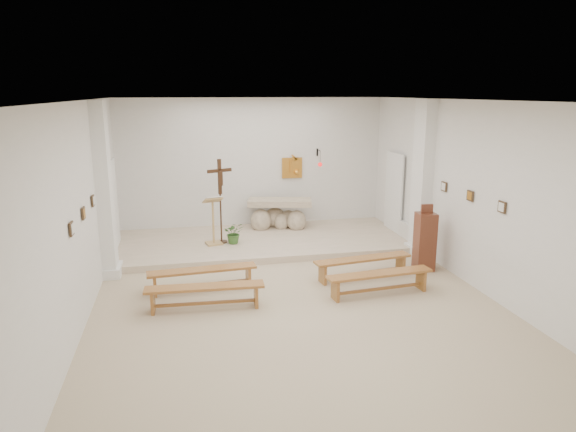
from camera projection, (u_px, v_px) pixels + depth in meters
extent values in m
cube|color=tan|center=(294.00, 299.00, 9.24)|extent=(7.00, 10.00, 0.00)
cube|color=silver|center=(80.00, 214.00, 8.13)|extent=(0.02, 10.00, 3.50)
cube|color=silver|center=(477.00, 196.00, 9.53)|extent=(0.02, 10.00, 3.50)
cube|color=silver|center=(253.00, 165.00, 13.58)|extent=(7.00, 0.02, 3.50)
cube|color=silver|center=(295.00, 101.00, 8.42)|extent=(7.00, 10.00, 0.02)
cube|color=beige|center=(263.00, 241.00, 12.55)|extent=(6.98, 3.00, 0.15)
cube|color=white|center=(105.00, 191.00, 10.06)|extent=(0.26, 0.55, 3.50)
cube|color=white|center=(422.00, 179.00, 11.41)|extent=(0.26, 0.55, 3.50)
cube|color=gold|center=(292.00, 168.00, 13.78)|extent=(0.55, 0.04, 0.55)
cube|color=black|center=(317.00, 152.00, 13.84)|extent=(0.04, 0.02, 0.20)
cylinder|color=black|center=(319.00, 150.00, 13.68)|extent=(0.02, 0.30, 0.02)
cylinder|color=black|center=(320.00, 157.00, 13.58)|extent=(0.01, 0.01, 0.34)
sphere|color=red|center=(320.00, 164.00, 13.62)|extent=(0.11, 0.11, 0.11)
cube|color=#402D1C|center=(71.00, 229.00, 7.38)|extent=(0.03, 0.20, 0.20)
cube|color=#402D1C|center=(83.00, 213.00, 8.33)|extent=(0.03, 0.20, 0.20)
cube|color=#402D1C|center=(93.00, 201.00, 9.28)|extent=(0.03, 0.20, 0.20)
cube|color=#402D1C|center=(502.00, 207.00, 8.78)|extent=(0.03, 0.20, 0.20)
cube|color=#402D1C|center=(470.00, 196.00, 9.73)|extent=(0.03, 0.20, 0.20)
cube|color=#402D1C|center=(444.00, 186.00, 10.68)|extent=(0.03, 0.20, 0.20)
cube|color=silver|center=(112.00, 252.00, 11.06)|extent=(0.10, 0.85, 0.52)
cube|color=silver|center=(408.00, 235.00, 12.44)|extent=(0.10, 0.85, 0.52)
ellipsoid|color=beige|center=(261.00, 221.00, 13.34)|extent=(0.53, 0.45, 0.60)
ellipsoid|color=beige|center=(297.00, 221.00, 13.36)|extent=(0.50, 0.42, 0.57)
ellipsoid|color=beige|center=(275.00, 218.00, 13.61)|extent=(0.57, 0.48, 0.53)
ellipsoid|color=beige|center=(288.00, 219.00, 13.59)|extent=(0.46, 0.39, 0.50)
ellipsoid|color=beige|center=(281.00, 222.00, 13.43)|extent=(0.39, 0.33, 0.46)
cube|color=beige|center=(280.00, 202.00, 13.35)|extent=(1.74, 0.98, 0.16)
cube|color=tan|center=(214.00, 243.00, 12.07)|extent=(0.42, 0.42, 0.04)
cylinder|color=tan|center=(213.00, 223.00, 11.96)|extent=(0.05, 0.05, 1.01)
cube|color=tan|center=(213.00, 200.00, 11.81)|extent=(0.48, 0.39, 0.16)
cube|color=silver|center=(213.00, 198.00, 11.76)|extent=(0.41, 0.32, 0.13)
cylinder|color=#372111|center=(222.00, 242.00, 12.21)|extent=(0.26, 0.26, 0.03)
cylinder|color=#372111|center=(221.00, 218.00, 12.07)|extent=(0.04, 0.04, 1.20)
cube|color=#372111|center=(220.00, 177.00, 11.84)|extent=(0.09, 0.08, 0.82)
cube|color=#372111|center=(219.00, 171.00, 11.80)|extent=(0.58, 0.27, 0.08)
cube|color=#372111|center=(220.00, 178.00, 11.82)|extent=(0.12, 0.08, 0.35)
imported|color=#335E25|center=(234.00, 233.00, 12.08)|extent=(0.47, 0.41, 0.51)
cube|color=brown|center=(425.00, 242.00, 10.64)|extent=(0.41, 0.41, 1.22)
cube|color=brown|center=(427.00, 209.00, 10.48)|extent=(0.25, 0.08, 0.20)
cube|color=olive|center=(202.00, 270.00, 9.57)|extent=(2.04, 0.48, 0.05)
cube|color=olive|center=(155.00, 285.00, 9.38)|extent=(0.08, 0.30, 0.39)
cube|color=olive|center=(248.00, 276.00, 9.86)|extent=(0.08, 0.30, 0.39)
cube|color=olive|center=(203.00, 285.00, 9.64)|extent=(1.70, 0.19, 0.05)
cube|color=olive|center=(363.00, 259.00, 10.21)|extent=(2.05, 0.59, 0.05)
cube|color=olive|center=(323.00, 274.00, 9.97)|extent=(0.09, 0.30, 0.39)
cube|color=olive|center=(401.00, 264.00, 10.54)|extent=(0.09, 0.30, 0.39)
cube|color=olive|center=(362.00, 273.00, 10.28)|extent=(1.69, 0.28, 0.05)
cube|color=olive|center=(205.00, 287.00, 8.73)|extent=(2.03, 0.42, 0.05)
cube|color=olive|center=(153.00, 302.00, 8.65)|extent=(0.07, 0.30, 0.39)
cube|color=olive|center=(256.00, 296.00, 8.91)|extent=(0.07, 0.30, 0.39)
cube|color=olive|center=(205.00, 303.00, 8.80)|extent=(1.70, 0.14, 0.05)
cube|color=olive|center=(380.00, 274.00, 9.37)|extent=(2.04, 0.51, 0.05)
cube|color=olive|center=(335.00, 290.00, 9.16)|extent=(0.08, 0.30, 0.39)
cube|color=olive|center=(421.00, 280.00, 9.67)|extent=(0.08, 0.30, 0.39)
cube|color=olive|center=(379.00, 289.00, 9.44)|extent=(1.70, 0.22, 0.05)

